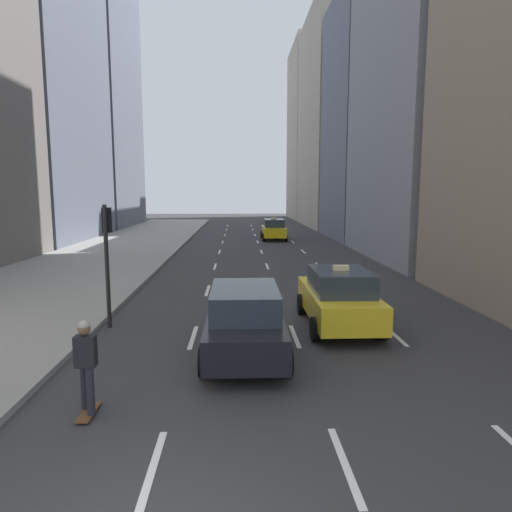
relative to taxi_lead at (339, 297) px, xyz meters
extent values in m
cube|color=gray|center=(-11.00, 18.13, -0.81)|extent=(8.00, 66.00, 0.15)
cube|color=white|center=(-4.20, -6.87, -0.87)|extent=(0.12, 2.00, 0.01)
cube|color=white|center=(-4.20, -0.87, -0.87)|extent=(0.12, 2.00, 0.01)
cube|color=white|center=(-4.20, 5.13, -0.87)|extent=(0.12, 2.00, 0.01)
cube|color=white|center=(-4.20, 11.13, -0.87)|extent=(0.12, 2.00, 0.01)
cube|color=white|center=(-4.20, 17.13, -0.87)|extent=(0.12, 2.00, 0.01)
cube|color=white|center=(-4.20, 23.13, -0.87)|extent=(0.12, 2.00, 0.01)
cube|color=white|center=(-4.20, 29.13, -0.87)|extent=(0.12, 2.00, 0.01)
cube|color=white|center=(-4.20, 35.13, -0.87)|extent=(0.12, 2.00, 0.01)
cube|color=white|center=(-4.20, 41.13, -0.87)|extent=(0.12, 2.00, 0.01)
cube|color=white|center=(-1.40, -6.87, -0.87)|extent=(0.12, 2.00, 0.01)
cube|color=white|center=(-1.40, -0.87, -0.87)|extent=(0.12, 2.00, 0.01)
cube|color=white|center=(-1.40, 5.13, -0.87)|extent=(0.12, 2.00, 0.01)
cube|color=white|center=(-1.40, 11.13, -0.87)|extent=(0.12, 2.00, 0.01)
cube|color=white|center=(-1.40, 17.13, -0.87)|extent=(0.12, 2.00, 0.01)
cube|color=white|center=(-1.40, 23.13, -0.87)|extent=(0.12, 2.00, 0.01)
cube|color=white|center=(-1.40, 29.13, -0.87)|extent=(0.12, 2.00, 0.01)
cube|color=white|center=(-1.40, 35.13, -0.87)|extent=(0.12, 2.00, 0.01)
cube|color=white|center=(-1.40, 41.13, -0.87)|extent=(0.12, 2.00, 0.01)
cube|color=white|center=(1.40, -0.87, -0.87)|extent=(0.12, 2.00, 0.01)
cube|color=white|center=(1.40, 5.13, -0.87)|extent=(0.12, 2.00, 0.01)
cube|color=white|center=(1.40, 11.13, -0.87)|extent=(0.12, 2.00, 0.01)
cube|color=white|center=(1.40, 17.13, -0.87)|extent=(0.12, 2.00, 0.01)
cube|color=white|center=(1.40, 23.13, -0.87)|extent=(0.12, 2.00, 0.01)
cube|color=white|center=(1.40, 29.13, -0.87)|extent=(0.12, 2.00, 0.01)
cube|color=white|center=(1.40, 35.13, -0.87)|extent=(0.12, 2.00, 0.01)
cube|color=white|center=(1.40, 41.13, -0.87)|extent=(0.12, 2.00, 0.01)
cube|color=slate|center=(-18.00, 24.87, 15.08)|extent=(6.00, 14.68, 31.92)
cube|color=slate|center=(-18.00, 40.17, 15.38)|extent=(6.00, 14.30, 32.53)
cube|color=slate|center=(8.00, 26.15, 9.07)|extent=(6.00, 10.56, 19.90)
cube|color=#A89E89|center=(8.00, 40.64, 11.02)|extent=(6.00, 16.48, 23.80)
cube|color=#A89E89|center=(8.00, 55.86, 11.57)|extent=(6.00, 13.31, 24.90)
cube|color=yellow|center=(0.00, 0.07, -0.17)|extent=(1.80, 4.40, 0.76)
cube|color=#28333D|center=(0.00, -0.19, 0.53)|extent=(1.58, 2.29, 0.64)
cube|color=#F2E599|center=(0.00, -0.19, 0.92)|extent=(0.44, 0.20, 0.14)
cylinder|color=black|center=(-0.90, 1.43, -0.55)|extent=(0.22, 0.66, 0.66)
cylinder|color=black|center=(0.90, 1.43, -0.55)|extent=(0.22, 0.66, 0.66)
cylinder|color=black|center=(-0.90, -1.29, -0.55)|extent=(0.22, 0.66, 0.66)
cylinder|color=black|center=(0.90, -1.29, -0.55)|extent=(0.22, 0.66, 0.66)
cube|color=yellow|center=(0.00, 24.83, -0.17)|extent=(1.80, 4.40, 0.76)
cube|color=#28333D|center=(0.00, 24.56, 0.53)|extent=(1.58, 2.29, 0.64)
cube|color=#F2E599|center=(0.00, 24.56, 0.92)|extent=(0.44, 0.20, 0.14)
cylinder|color=black|center=(-0.90, 26.19, -0.55)|extent=(0.22, 0.66, 0.66)
cylinder|color=black|center=(0.90, 26.19, -0.55)|extent=(0.22, 0.66, 0.66)
cylinder|color=black|center=(-0.90, 23.46, -0.55)|extent=(0.22, 0.66, 0.66)
cylinder|color=black|center=(0.90, 23.46, -0.55)|extent=(0.22, 0.66, 0.66)
cube|color=black|center=(-2.80, -2.10, -0.18)|extent=(1.80, 4.76, 0.73)
cube|color=#28333D|center=(-2.80, -2.39, 0.50)|extent=(1.58, 2.48, 0.64)
cylinder|color=black|center=(-3.70, -0.63, -0.55)|extent=(0.22, 0.66, 0.66)
cylinder|color=black|center=(-1.90, -0.63, -0.55)|extent=(0.22, 0.66, 0.66)
cylinder|color=black|center=(-3.70, -3.58, -0.55)|extent=(0.22, 0.66, 0.66)
cylinder|color=black|center=(-1.90, -3.58, -0.55)|extent=(0.22, 0.66, 0.66)
cube|color=brown|center=(-5.64, -5.20, -0.83)|extent=(0.24, 0.80, 0.03)
cylinder|color=black|center=(-5.64, -4.92, -0.86)|extent=(0.18, 0.05, 0.05)
cylinder|color=black|center=(-5.64, -5.48, -0.86)|extent=(0.18, 0.05, 0.05)
cylinder|color=#23232D|center=(-5.73, -5.08, -0.40)|extent=(0.14, 0.14, 0.84)
cylinder|color=#23232D|center=(-5.55, -5.32, -0.40)|extent=(0.14, 0.14, 0.84)
cube|color=black|center=(-5.64, -5.20, 0.30)|extent=(0.36, 0.22, 0.56)
sphere|color=brown|center=(-5.64, -5.20, 0.70)|extent=(0.22, 0.22, 0.22)
sphere|color=#B2AD9E|center=(-5.64, -5.20, 0.76)|extent=(0.20, 0.20, 0.20)
cylinder|color=black|center=(-6.75, 0.18, 0.92)|extent=(0.12, 0.12, 3.60)
cube|color=black|center=(-6.75, 0.36, 2.27)|extent=(0.24, 0.20, 0.72)
sphere|color=red|center=(-6.75, 0.47, 2.50)|extent=(0.14, 0.14, 0.14)
sphere|color=#4C3F14|center=(-6.75, 0.47, 2.27)|extent=(0.14, 0.14, 0.14)
sphere|color=#198C2D|center=(-6.75, 0.47, 2.04)|extent=(0.14, 0.14, 0.14)
camera|label=1|loc=(-2.95, -13.00, 3.07)|focal=32.00mm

